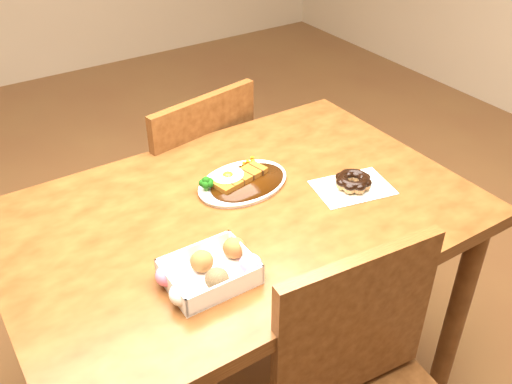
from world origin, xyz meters
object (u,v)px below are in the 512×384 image
chair_far (186,188)px  pon_de_ring (353,182)px  katsu_curry_plate (241,181)px  table (240,239)px  donut_box (209,271)px

chair_far → pon_de_ring: size_ratio=3.79×
chair_far → katsu_curry_plate: (-0.04, -0.44, 0.29)m
katsu_curry_plate → pon_de_ring: 0.30m
table → pon_de_ring: pon_de_ring is taller
pon_de_ring → katsu_curry_plate: bearing=144.1°
table → pon_de_ring: 0.34m
pon_de_ring → donut_box: bearing=-168.3°
katsu_curry_plate → chair_far: bearing=84.8°
katsu_curry_plate → donut_box: donut_box is taller
table → donut_box: 0.30m
donut_box → pon_de_ring: (0.50, 0.10, -0.01)m
pon_de_ring → table: bearing=165.0°
katsu_curry_plate → pon_de_ring: katsu_curry_plate is taller
table → katsu_curry_plate: 0.16m
table → donut_box: (-0.19, -0.19, 0.13)m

